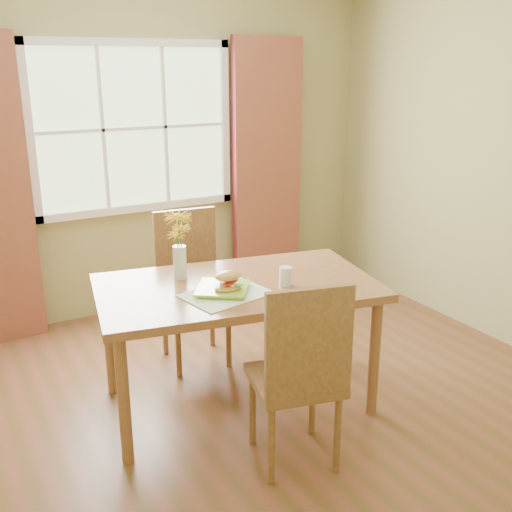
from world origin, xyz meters
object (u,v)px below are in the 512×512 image
at_px(dining_table, 237,297).
at_px(water_glass, 286,277).
at_px(chair_near, 301,370).
at_px(chair_far, 191,279).
at_px(croissant_sandwich, 228,282).
at_px(flower_vase, 179,238).

relative_size(dining_table, water_glass, 15.79).
height_order(chair_near, water_glass, chair_near).
xyz_separation_m(dining_table, chair_near, (-0.02, -0.71, -0.13)).
distance_m(chair_near, water_glass, 0.66).
distance_m(chair_far, croissant_sandwich, 0.89).
height_order(water_glass, flower_vase, flower_vase).
relative_size(dining_table, chair_near, 1.68).
xyz_separation_m(chair_near, croissant_sandwich, (-0.10, 0.58, 0.29)).
distance_m(croissant_sandwich, flower_vase, 0.43).
height_order(dining_table, chair_far, chair_far).
xyz_separation_m(croissant_sandwich, flower_vase, (-0.13, 0.38, 0.17)).
bearing_deg(chair_near, dining_table, 101.83).
distance_m(chair_near, chair_far, 1.42).
distance_m(chair_near, flower_vase, 1.08).
bearing_deg(dining_table, croissant_sandwich, -122.52).
relative_size(chair_near, croissant_sandwich, 6.28).
bearing_deg(flower_vase, dining_table, -45.48).
xyz_separation_m(chair_near, chair_far, (0.03, 1.42, 0.01)).
relative_size(chair_far, croissant_sandwich, 6.39).
bearing_deg(flower_vase, chair_near, -76.76).
distance_m(chair_far, water_glass, 0.93).
relative_size(chair_near, chair_far, 0.98).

